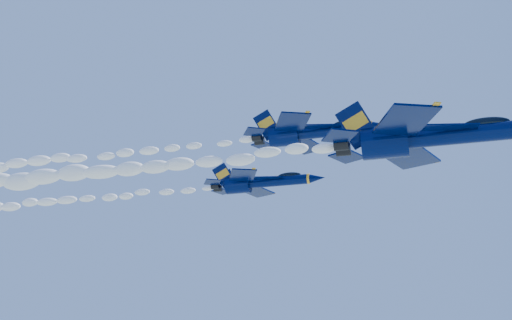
# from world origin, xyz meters

# --- Properties ---
(jet_lead) EXTENTS (19.66, 16.12, 7.30)m
(jet_lead) POSITION_xyz_m (15.30, -14.79, 148.53)
(jet_lead) COLOR #000A36
(smoke_trail_jet_lead) EXTENTS (58.94, 2.50, 2.25)m
(smoke_trail_jet_lead) POSITION_xyz_m (-22.58, -14.79, 148.04)
(smoke_trail_jet_lead) COLOR white
(jet_second) EXTENTS (15.23, 12.49, 5.66)m
(jet_second) POSITION_xyz_m (3.25, -6.41, 153.64)
(jet_second) COLOR #000A36
(smoke_trail_jet_second) EXTENTS (58.94, 1.94, 1.75)m
(smoke_trail_jet_second) POSITION_xyz_m (-32.73, -6.41, 153.20)
(smoke_trail_jet_second) COLOR white
(jet_third) EXTENTS (15.05, 12.35, 5.59)m
(jet_third) POSITION_xyz_m (-5.81, 6.34, 152.72)
(jet_third) COLOR #000A36
(smoke_trail_jet_third) EXTENTS (58.94, 1.92, 1.73)m
(smoke_trail_jet_third) POSITION_xyz_m (-41.71, 6.34, 152.28)
(smoke_trail_jet_third) COLOR white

